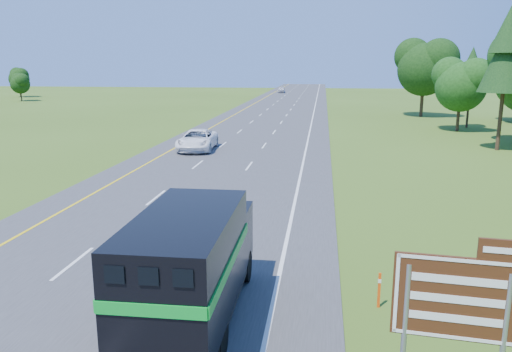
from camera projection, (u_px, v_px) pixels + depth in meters
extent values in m
cube|color=#38383A|center=(260.00, 128.00, 55.15)|extent=(15.00, 260.00, 0.04)
cube|color=yellow|center=(212.00, 127.00, 55.85)|extent=(0.15, 260.00, 0.01)
cube|color=white|center=(310.00, 129.00, 54.44)|extent=(0.15, 260.00, 0.01)
cylinder|color=black|center=(187.00, 263.00, 16.35)|extent=(0.33, 1.01, 1.01)
cylinder|color=black|center=(245.00, 266.00, 16.12)|extent=(0.33, 1.01, 1.01)
cylinder|color=black|center=(140.00, 333.00, 12.08)|extent=(0.33, 1.01, 1.01)
cylinder|color=black|center=(218.00, 339.00, 11.85)|extent=(0.33, 1.01, 1.01)
cube|color=black|center=(194.00, 303.00, 13.36)|extent=(2.27, 7.37, 0.26)
cube|color=black|center=(214.00, 233.00, 15.90)|extent=(2.27, 1.67, 1.75)
cube|color=black|center=(219.00, 212.00, 16.62)|extent=(2.02, 0.07, 0.55)
cube|color=black|center=(186.00, 264.00, 12.44)|extent=(2.34, 5.35, 2.53)
cube|color=#089E27|center=(150.00, 311.00, 9.81)|extent=(2.30, 0.06, 0.28)
cube|color=#089E27|center=(140.00, 257.00, 12.55)|extent=(0.08, 5.33, 0.28)
cube|color=#089E27|center=(232.00, 261.00, 12.27)|extent=(0.08, 5.33, 0.28)
cube|color=black|center=(114.00, 275.00, 9.74)|extent=(0.41, 0.04, 0.37)
cube|color=black|center=(148.00, 277.00, 9.65)|extent=(0.41, 0.04, 0.37)
cube|color=black|center=(183.00, 278.00, 9.57)|extent=(0.41, 0.04, 0.37)
imported|color=white|center=(197.00, 140.00, 40.96)|extent=(3.09, 6.11, 1.66)
imported|color=silver|center=(281.00, 90.00, 124.84)|extent=(1.87, 4.36, 1.47)
cylinder|color=gray|center=(404.00, 343.00, 9.63)|extent=(0.11, 0.11, 3.29)
cube|color=#44200E|center=(456.00, 299.00, 9.20)|extent=(2.29, 0.32, 1.64)
cube|color=#44200E|center=(504.00, 250.00, 8.81)|extent=(0.88, 0.16, 0.39)
cube|color=white|center=(457.00, 300.00, 9.17)|extent=(2.18, 0.25, 1.58)
cube|color=#FA480D|center=(379.00, 290.00, 14.41)|extent=(0.08, 0.04, 1.07)
cube|color=white|center=(380.00, 281.00, 14.34)|extent=(0.09, 0.05, 0.12)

